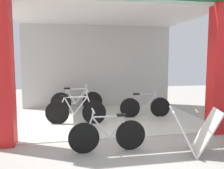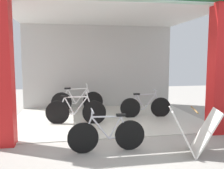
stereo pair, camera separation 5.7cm
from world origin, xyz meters
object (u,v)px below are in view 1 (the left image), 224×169
Objects in this scene: bicycle_parked_0 at (108,135)px; bicycle_inside_0 at (75,111)px; bicycle_inside_1 at (145,106)px; sandwich_board_sign at (194,131)px; bicycle_inside_2 at (77,101)px.

bicycle_inside_0 is at bearing 105.40° from bicycle_parked_0.
bicycle_inside_1 is 2.92m from bicycle_parked_0.
sandwich_board_sign is at bearing -89.34° from bicycle_inside_1.
bicycle_parked_0 is at bearing -122.83° from bicycle_inside_1.
bicycle_parked_0 is 1.49× the size of sandwich_board_sign.
bicycle_inside_2 is at bearing 117.76° from sandwich_board_sign.
sandwich_board_sign is at bearing -62.24° from bicycle_inside_2.
bicycle_inside_2 reaches higher than sandwich_board_sign.
bicycle_inside_2 is 3.62m from bicycle_parked_0.
bicycle_inside_1 is 0.90× the size of bicycle_inside_2.
sandwich_board_sign is at bearing -48.48° from bicycle_inside_0.
bicycle_inside_1 is 1.54× the size of sandwich_board_sign.
bicycle_inside_0 reaches higher than bicycle_parked_0.
bicycle_inside_1 is 1.03× the size of bicycle_parked_0.
bicycle_inside_2 is (0.08, 1.52, 0.02)m from bicycle_inside_0.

